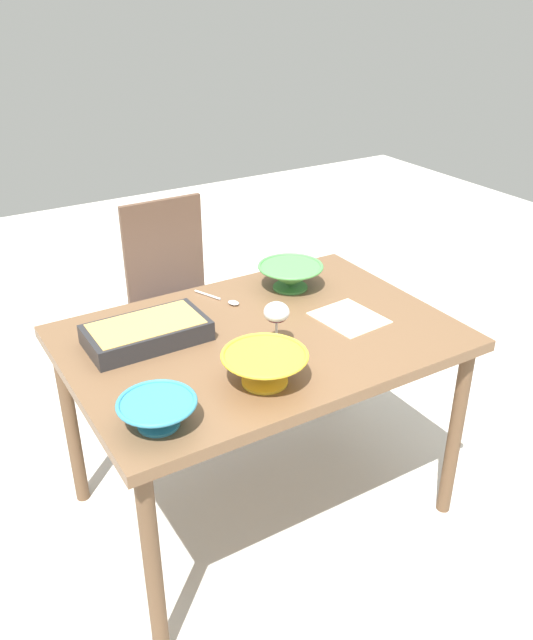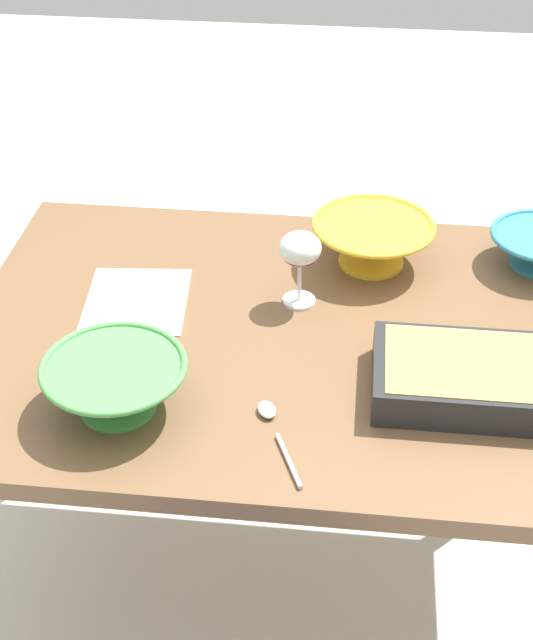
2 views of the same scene
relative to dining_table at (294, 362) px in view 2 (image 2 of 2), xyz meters
The scene contains 8 objects.
ground_plane 0.67m from the dining_table, ahead, with size 8.00×8.00×0.00m, color beige.
dining_table is the anchor object (origin of this frame).
wine_glass 0.21m from the dining_table, 89.28° to the left, with size 0.08×0.08×0.16m.
casserole_dish 0.39m from the dining_table, 22.86° to the right, with size 0.39×0.21×0.07m.
small_bowl 0.39m from the dining_table, 138.55° to the right, with size 0.25×0.25×0.10m.
serving_bowl 0.32m from the dining_table, 61.73° to the left, with size 0.25×0.25×0.10m.
serving_spoon 0.28m from the dining_table, 92.79° to the right, with size 0.10×0.20×0.01m.
napkin 0.33m from the dining_table, 168.49° to the left, with size 0.20×0.23×0.00m, color beige.
Camera 2 is at (0.10, -1.39, 1.79)m, focal length 51.54 mm.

